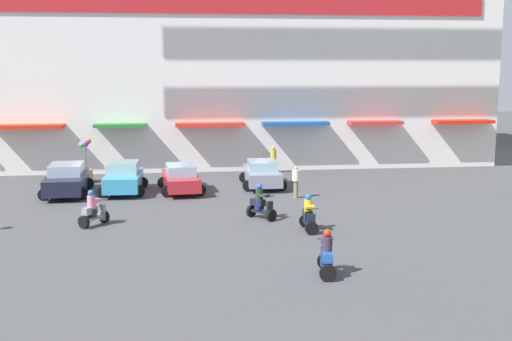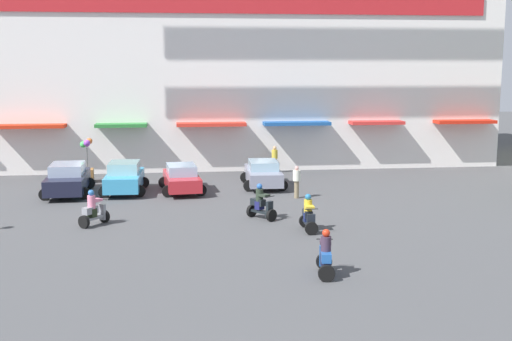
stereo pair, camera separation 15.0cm
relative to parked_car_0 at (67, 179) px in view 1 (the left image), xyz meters
name	(u,v)px [view 1 (the left image)]	position (x,y,z in m)	size (l,w,h in m)	color
ground_plane	(230,248)	(7.38, -10.76, -0.79)	(128.00, 128.00, 0.00)	#464749
colonial_building	(201,8)	(7.38, 11.73, 9.48)	(37.37, 15.06, 23.39)	white
parked_car_0	(67,179)	(0.00, 0.00, 0.00)	(2.55, 4.54, 1.58)	#1A1C2F
parked_car_1	(124,178)	(2.82, 0.10, 0.00)	(2.39, 3.95, 1.61)	#3794C3
parked_car_2	(181,178)	(5.74, 0.01, -0.07)	(2.49, 4.26, 1.42)	red
parked_car_3	(262,173)	(10.11, 0.91, -0.06)	(2.40, 4.18, 1.42)	gray
scooter_rider_0	(309,216)	(10.69, -8.66, -0.19)	(0.52, 1.36, 1.48)	black
scooter_rider_2	(327,256)	(10.14, -14.16, -0.17)	(0.73, 1.44, 1.52)	black
scooter_rider_7	(261,204)	(9.08, -6.44, -0.16)	(1.23, 1.36, 1.53)	black
scooter_rider_8	(93,211)	(2.12, -6.76, -0.18)	(1.20, 1.35, 1.50)	black
pedestrian_0	(273,158)	(11.39, 5.39, 0.14)	(0.44, 0.44, 1.64)	#2B2B41
pedestrian_1	(296,180)	(11.36, -2.29, 0.11)	(0.52, 0.52, 1.60)	#7F6F53
balloon_vendor_cart	(86,166)	(0.53, 3.42, 0.16)	(0.71, 0.94, 2.50)	#9C6938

